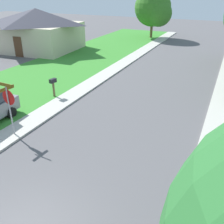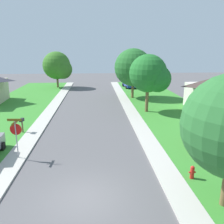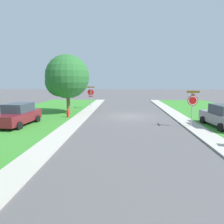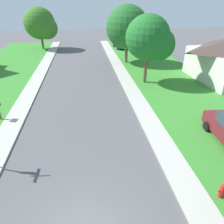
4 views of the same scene
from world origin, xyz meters
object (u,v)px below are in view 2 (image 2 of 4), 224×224
object	(u,v)px
stop_sign_far_corner	(16,132)
tree_sidewalk_far	(135,69)
tree_sidewalk_near	(58,66)
fire_hydrant	(192,172)
tree_across_right	(150,75)
car_blue_across_road	(129,83)
car_maroon_behind_trees	(213,139)
mailbox	(22,122)

from	to	relation	value
stop_sign_far_corner	tree_sidewalk_far	bearing A→B (deg)	59.68
tree_sidewalk_far	tree_sidewalk_near	xyz separation A→B (m)	(-12.43, 10.51, -0.35)
stop_sign_far_corner	fire_hydrant	bearing A→B (deg)	-17.58
tree_across_right	tree_sidewalk_far	bearing A→B (deg)	92.39
car_blue_across_road	tree_sidewalk_near	xyz separation A→B (m)	(-13.07, 0.90, 3.07)
car_blue_across_road	tree_across_right	bearing A→B (deg)	-91.03
stop_sign_far_corner	car_maroon_behind_trees	xyz separation A→B (m)	(13.30, 0.25, -1.01)
stop_sign_far_corner	car_blue_across_road	bearing A→B (deg)	67.81
tree_sidewalk_far	mailbox	size ratio (longest dim) A/B	5.44
tree_sidewalk_near	mailbox	xyz separation A→B (m)	(0.41, -24.12, -2.93)
tree_across_right	tree_sidewalk_near	xyz separation A→B (m)	(-12.75, 18.28, -0.33)
stop_sign_far_corner	tree_across_right	world-z (taller)	tree_across_right
stop_sign_far_corner	tree_sidewalk_near	xyz separation A→B (m)	(-1.59, 29.05, 2.06)
tree_across_right	stop_sign_far_corner	bearing A→B (deg)	-136.05
car_blue_across_road	fire_hydrant	size ratio (longest dim) A/B	5.37
car_maroon_behind_trees	tree_sidewalk_near	size ratio (longest dim) A/B	0.67
tree_sidewalk_near	mailbox	bearing A→B (deg)	-89.02
fire_hydrant	mailbox	bearing A→B (deg)	144.54
tree_across_right	mailbox	world-z (taller)	tree_across_right
car_maroon_behind_trees	fire_hydrant	size ratio (longest dim) A/B	5.32
stop_sign_far_corner	mailbox	xyz separation A→B (m)	(-1.17, 4.93, -0.88)
stop_sign_far_corner	tree_sidewalk_near	world-z (taller)	tree_sidewalk_near
tree_sidewalk_near	mailbox	distance (m)	24.30
tree_sidewalk_far	tree_sidewalk_near	size ratio (longest dim) A/B	1.08
stop_sign_far_corner	tree_sidewalk_far	distance (m)	21.61
car_blue_across_road	tree_sidewalk_far	world-z (taller)	tree_sidewalk_far
tree_sidewalk_far	fire_hydrant	world-z (taller)	tree_sidewalk_far
tree_sidewalk_far	mailbox	bearing A→B (deg)	-131.44
tree_across_right	mailbox	size ratio (longest dim) A/B	4.96
car_maroon_behind_trees	tree_sidewalk_near	distance (m)	32.57
car_blue_across_road	mailbox	xyz separation A→B (m)	(-12.65, -23.22, 0.14)
car_maroon_behind_trees	mailbox	size ratio (longest dim) A/B	3.37
car_maroon_behind_trees	tree_sidewalk_far	size ratio (longest dim) A/B	0.62
tree_sidewalk_far	fire_hydrant	bearing A→B (deg)	-91.29
stop_sign_far_corner	fire_hydrant	world-z (taller)	stop_sign_far_corner
tree_across_right	fire_hydrant	bearing A→B (deg)	-93.33
fire_hydrant	car_blue_across_road	bearing A→B (deg)	87.94
car_maroon_behind_trees	tree_sidewalk_near	world-z (taller)	tree_sidewalk_near
car_blue_across_road	tree_sidewalk_far	bearing A→B (deg)	-93.79
stop_sign_far_corner	tree_across_right	size ratio (longest dim) A/B	0.43
tree_sidewalk_far	tree_across_right	world-z (taller)	tree_sidewalk_far
car_maroon_behind_trees	fire_hydrant	bearing A→B (deg)	-129.95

